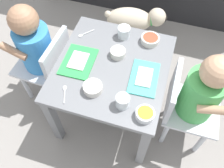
{
  "coord_description": "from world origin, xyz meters",
  "views": [
    {
      "loc": [
        0.22,
        -0.71,
        1.43
      ],
      "look_at": [
        0.0,
        0.0,
        0.3
      ],
      "focal_mm": 38.99,
      "sensor_mm": 36.0,
      "label": 1
    }
  ],
  "objects": [
    {
      "name": "cereal_bowl_left_side",
      "position": [
        -0.04,
        -0.16,
        0.48
      ],
      "size": [
        0.09,
        0.09,
        0.04
      ],
      "color": "silver",
      "rests_on": "dining_table"
    },
    {
      "name": "spoon_by_right_tray",
      "position": [
        -0.16,
        -0.21,
        0.47
      ],
      "size": [
        0.05,
        0.1,
        0.01
      ],
      "color": "silver",
      "rests_on": "dining_table"
    },
    {
      "name": "seated_child_right",
      "position": [
        0.44,
        -0.01,
        0.43
      ],
      "size": [
        0.28,
        0.28,
        0.69
      ],
      "color": "silver",
      "rests_on": "ground"
    },
    {
      "name": "food_tray_right",
      "position": [
        0.17,
        -0.03,
        0.47
      ],
      "size": [
        0.14,
        0.21,
        0.02
      ],
      "color": "#4CC6BC",
      "rests_on": "dining_table"
    },
    {
      "name": "dog",
      "position": [
        -0.03,
        0.65,
        0.21
      ],
      "size": [
        0.45,
        0.23,
        0.31
      ],
      "color": "beige",
      "rests_on": "ground"
    },
    {
      "name": "water_cup_right",
      "position": [
        0.11,
        -0.2,
        0.49
      ],
      "size": [
        0.06,
        0.06,
        0.06
      ],
      "color": "white",
      "rests_on": "dining_table"
    },
    {
      "name": "cereal_bowl_right_side",
      "position": [
        0.01,
        0.08,
        0.48
      ],
      "size": [
        0.08,
        0.08,
        0.04
      ],
      "color": "silver",
      "rests_on": "dining_table"
    },
    {
      "name": "veggie_bowl_near",
      "position": [
        0.15,
        0.22,
        0.48
      ],
      "size": [
        0.1,
        0.1,
        0.03
      ],
      "color": "silver",
      "rests_on": "dining_table"
    },
    {
      "name": "spoon_by_left_tray",
      "position": [
        -0.21,
        0.17,
        0.47
      ],
      "size": [
        0.08,
        0.08,
        0.01
      ],
      "color": "silver",
      "rests_on": "dining_table"
    },
    {
      "name": "ground_plane",
      "position": [
        0.0,
        0.0,
        0.0
      ],
      "size": [
        7.0,
        7.0,
        0.0
      ],
      "primitive_type": "plane",
      "color": "gray"
    },
    {
      "name": "food_tray_left",
      "position": [
        -0.17,
        -0.03,
        0.47
      ],
      "size": [
        0.16,
        0.21,
        0.02
      ],
      "color": "green",
      "rests_on": "dining_table"
    },
    {
      "name": "veggie_bowl_far",
      "position": [
        0.22,
        -0.22,
        0.48
      ],
      "size": [
        0.08,
        0.08,
        0.03
      ],
      "color": "white",
      "rests_on": "dining_table"
    },
    {
      "name": "water_cup_left",
      "position": [
        0.0,
        0.22,
        0.49
      ],
      "size": [
        0.07,
        0.07,
        0.06
      ],
      "color": "white",
      "rests_on": "dining_table"
    },
    {
      "name": "dining_table",
      "position": [
        0.0,
        0.0,
        0.38
      ],
      "size": [
        0.56,
        0.59,
        0.46
      ],
      "color": "slate",
      "rests_on": "ground"
    },
    {
      "name": "seated_child_left",
      "position": [
        -0.44,
        0.03,
        0.44
      ],
      "size": [
        0.29,
        0.29,
        0.69
      ],
      "color": "silver",
      "rests_on": "ground"
    }
  ]
}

